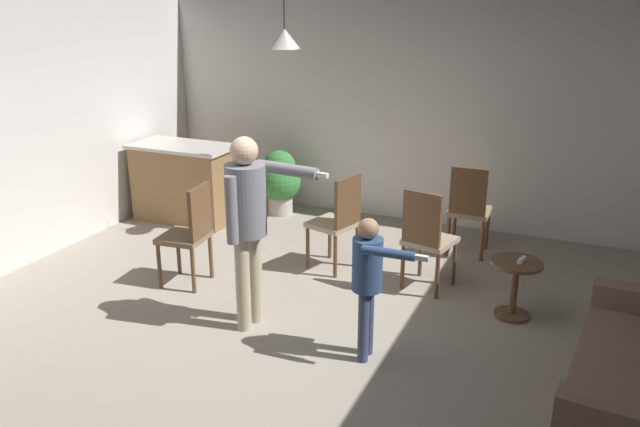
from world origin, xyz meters
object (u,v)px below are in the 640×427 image
dining_chair_centre_back (469,207)px  dining_chair_by_counter (190,231)px  side_table_by_couch (515,282)px  person_adult (248,213)px  dining_chair_spare (338,219)px  potted_plant_corner (280,179)px  kitchen_counter (185,182)px  person_child (369,274)px  spare_remote_on_table (522,260)px  dining_chair_near_wall (427,236)px

dining_chair_centre_back → dining_chair_by_counter: bearing=-143.8°
dining_chair_by_counter → dining_chair_centre_back: size_ratio=1.00×
side_table_by_couch → person_adult: (-2.01, -1.06, 0.69)m
dining_chair_spare → potted_plant_corner: dining_chair_spare is taller
potted_plant_corner → dining_chair_by_counter: bearing=-85.2°
side_table_by_couch → dining_chair_by_counter: dining_chair_by_counter is taller
side_table_by_couch → dining_chair_centre_back: (-0.66, 1.23, 0.22)m
dining_chair_by_counter → dining_chair_centre_back: 2.90m
kitchen_counter → person_child: 3.83m
side_table_by_couch → dining_chair_centre_back: 1.42m
side_table_by_couch → spare_remote_on_table: bearing=9.1°
person_child → kitchen_counter: bearing=-126.0°
potted_plant_corner → dining_chair_near_wall: bearing=-32.5°
dining_chair_spare → kitchen_counter: bearing=90.0°
dining_chair_centre_back → dining_chair_spare: size_ratio=1.00×
potted_plant_corner → dining_chair_spare: bearing=-44.8°
dining_chair_centre_back → dining_chair_spare: 1.44m
dining_chair_near_wall → dining_chair_spare: same height
person_child → dining_chair_centre_back: size_ratio=1.15×
kitchen_counter → dining_chair_centre_back: bearing=3.9°
person_adult → person_child: 1.12m
dining_chair_near_wall → potted_plant_corner: bearing=159.9°
person_adult → dining_chair_near_wall: bearing=144.4°
dining_chair_centre_back → dining_chair_near_wall: bearing=-102.4°
person_child → dining_chair_by_counter: size_ratio=1.15×
dining_chair_by_counter → spare_remote_on_table: 3.03m
potted_plant_corner → spare_remote_on_table: 3.57m
potted_plant_corner → spare_remote_on_table: bearing=-27.7°
dining_chair_by_counter → spare_remote_on_table: dining_chair_by_counter is taller
dining_chair_near_wall → dining_chair_centre_back: bearing=92.0°
person_adult → dining_chair_centre_back: bearing=156.3°
person_adult → dining_chair_centre_back: 2.70m
side_table_by_couch → dining_chair_by_counter: bearing=-169.2°
person_adult → dining_chair_by_counter: bearing=-111.3°
potted_plant_corner → dining_chair_centre_back: bearing=-10.0°
person_adult → potted_plant_corner: bearing=-151.0°
person_adult → spare_remote_on_table: size_ratio=12.58×
side_table_by_couch → potted_plant_corner: size_ratio=0.63×
person_adult → dining_chair_spare: (0.23, 1.39, -0.47)m
person_adult → dining_chair_spare: 1.48m
potted_plant_corner → side_table_by_couch: bearing=-28.0°
dining_chair_centre_back → spare_remote_on_table: (0.70, -1.23, -0.01)m
dining_chair_by_counter → spare_remote_on_table: size_ratio=7.69×
dining_chair_by_counter → dining_chair_near_wall: 2.23m
side_table_by_couch → person_adult: person_adult is taller
dining_chair_near_wall → spare_remote_on_table: (0.88, -0.21, -0.01)m
side_table_by_couch → potted_plant_corner: potted_plant_corner is taller
kitchen_counter → potted_plant_corner: (0.97, 0.67, -0.02)m
side_table_by_couch → dining_chair_near_wall: bearing=165.7°
dining_chair_by_counter → dining_chair_spare: same height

